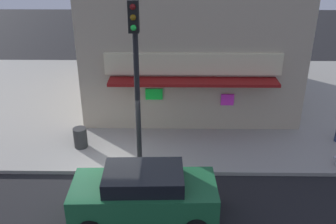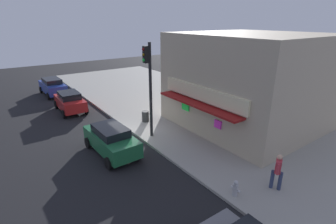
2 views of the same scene
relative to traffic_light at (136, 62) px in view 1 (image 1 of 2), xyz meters
name	(u,v)px [view 1 (image 1 of 2)]	position (x,y,z in m)	size (l,w,h in m)	color
ground_plane	(106,175)	(-1.09, -0.65, -3.83)	(65.66, 65.66, 0.00)	black
sidewalk	(127,100)	(-1.09, 5.77, -3.76)	(43.77, 12.83, 0.14)	gray
corner_building	(189,32)	(1.95, 6.81, -0.60)	(9.01, 9.42, 6.19)	tan
traffic_light	(136,62)	(0.00, 0.00, 0.00)	(0.32, 0.58, 5.81)	black
trash_can	(80,138)	(-2.31, 1.02, -3.30)	(0.51, 0.51, 0.78)	#2D2D2D
parked_car_green	(144,194)	(0.38, -2.78, -2.99)	(4.10, 2.02, 1.61)	#1E6038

